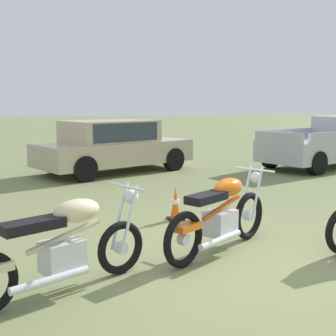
{
  "coord_description": "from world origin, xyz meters",
  "views": [
    {
      "loc": [
        -2.3,
        -4.64,
        1.9
      ],
      "look_at": [
        -0.15,
        2.17,
        0.84
      ],
      "focal_mm": 47.09,
      "sensor_mm": 36.0,
      "label": 1
    }
  ],
  "objects_px": {
    "car_beige": "(112,143)",
    "traffic_cone": "(176,205)",
    "pickup_truck_silver": "(335,141)",
    "motorcycle_orange": "(221,215)",
    "motorcycle_cream": "(63,247)"
  },
  "relations": [
    {
      "from": "pickup_truck_silver",
      "to": "traffic_cone",
      "type": "xyz_separation_m",
      "value": [
        -6.68,
        -4.56,
        -0.5
      ]
    },
    {
      "from": "motorcycle_cream",
      "to": "motorcycle_orange",
      "type": "relative_size",
      "value": 1.04
    },
    {
      "from": "car_beige",
      "to": "traffic_cone",
      "type": "bearing_deg",
      "value": -111.94
    },
    {
      "from": "motorcycle_cream",
      "to": "car_beige",
      "type": "xyz_separation_m",
      "value": [
        1.9,
        7.6,
        0.32
      ]
    },
    {
      "from": "motorcycle_orange",
      "to": "pickup_truck_silver",
      "type": "bearing_deg",
      "value": 12.06
    },
    {
      "from": "car_beige",
      "to": "motorcycle_orange",
      "type": "bearing_deg",
      "value": -111.66
    },
    {
      "from": "motorcycle_cream",
      "to": "traffic_cone",
      "type": "height_order",
      "value": "motorcycle_cream"
    },
    {
      "from": "motorcycle_orange",
      "to": "pickup_truck_silver",
      "type": "xyz_separation_m",
      "value": [
        6.62,
        6.22,
        0.27
      ]
    },
    {
      "from": "pickup_truck_silver",
      "to": "motorcycle_orange",
      "type": "bearing_deg",
      "value": -155.77
    },
    {
      "from": "motorcycle_cream",
      "to": "car_beige",
      "type": "height_order",
      "value": "car_beige"
    },
    {
      "from": "motorcycle_cream",
      "to": "motorcycle_orange",
      "type": "xyz_separation_m",
      "value": [
        2.02,
        0.67,
        0.0
      ]
    },
    {
      "from": "car_beige",
      "to": "traffic_cone",
      "type": "distance_m",
      "value": 5.3
    },
    {
      "from": "motorcycle_orange",
      "to": "car_beige",
      "type": "xyz_separation_m",
      "value": [
        -0.12,
        6.93,
        0.32
      ]
    },
    {
      "from": "motorcycle_cream",
      "to": "traffic_cone",
      "type": "relative_size",
      "value": 3.54
    },
    {
      "from": "motorcycle_cream",
      "to": "car_beige",
      "type": "distance_m",
      "value": 7.84
    }
  ]
}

